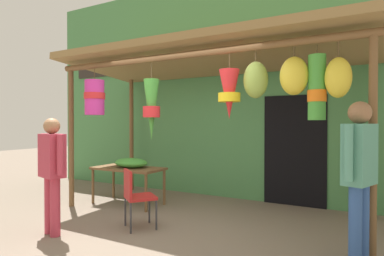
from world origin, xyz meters
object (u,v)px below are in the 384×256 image
display_table (128,171)px  vendor_in_orange (359,168)px  flower_heap_on_table (131,163)px  folding_chair (135,193)px  customer_foreground (52,166)px

display_table → vendor_in_orange: 3.92m
flower_heap_on_table → folding_chair: bearing=-48.4°
flower_heap_on_table → vendor_in_orange: 3.85m
customer_foreground → folding_chair: bearing=41.7°
display_table → folding_chair: (1.00, -1.04, -0.10)m
flower_heap_on_table → vendor_in_orange: vendor_in_orange is taller
display_table → customer_foreground: size_ratio=0.85×
display_table → flower_heap_on_table: 0.17m
display_table → folding_chair: bearing=-46.1°
flower_heap_on_table → customer_foreground: 1.79m
display_table → flower_heap_on_table: bearing=9.3°
folding_chair → vendor_in_orange: size_ratio=0.49×
folding_chair → customer_foreground: (-0.82, -0.73, 0.41)m
display_table → flower_heap_on_table: (0.07, 0.01, 0.16)m
flower_heap_on_table → customer_foreground: size_ratio=0.42×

